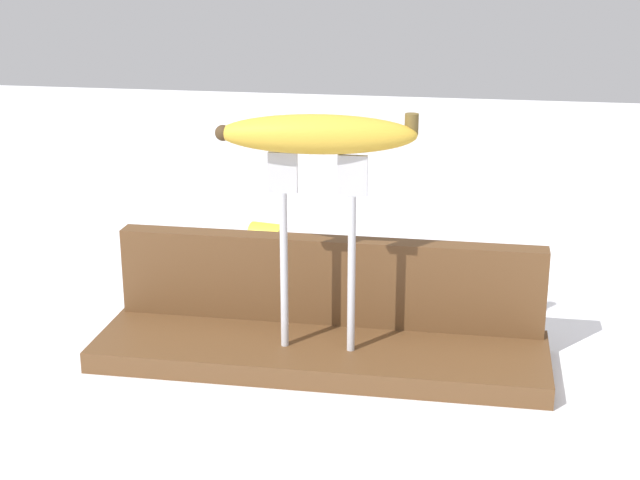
# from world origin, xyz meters

# --- Properties ---
(ground_plane) EXTENTS (3.00, 3.00, 0.00)m
(ground_plane) POSITION_xyz_m (0.00, 0.00, 0.00)
(ground_plane) COLOR silver
(wooden_board) EXTENTS (0.42, 0.13, 0.02)m
(wooden_board) POSITION_xyz_m (0.00, 0.00, 0.01)
(wooden_board) COLOR brown
(wooden_board) RESTS_ON ground
(board_backstop) EXTENTS (0.41, 0.02, 0.09)m
(board_backstop) POSITION_xyz_m (0.00, 0.05, 0.06)
(board_backstop) COLOR brown
(board_backstop) RESTS_ON wooden_board
(fork_stand_center) EXTENTS (0.09, 0.01, 0.18)m
(fork_stand_center) POSITION_xyz_m (0.00, -0.01, 0.13)
(fork_stand_center) COLOR #B2B2B7
(fork_stand_center) RESTS_ON wooden_board
(banana_raised_center) EXTENTS (0.18, 0.06, 0.04)m
(banana_raised_center) POSITION_xyz_m (-0.00, -0.01, 0.22)
(banana_raised_center) COLOR gold
(banana_raised_center) RESTS_ON fork_stand_center
(banana_chunk_near) EXTENTS (0.05, 0.04, 0.04)m
(banana_chunk_near) POSITION_xyz_m (-0.12, 0.31, 0.02)
(banana_chunk_near) COLOR yellow
(banana_chunk_near) RESTS_ON ground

